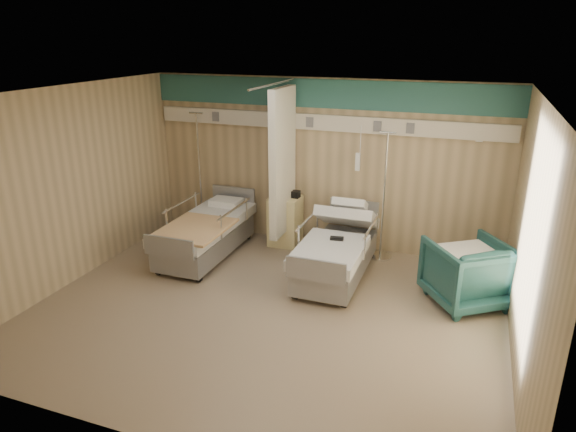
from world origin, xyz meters
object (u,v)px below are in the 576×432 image
Objects in this scene: bed_right at (337,257)px; iv_stand_left at (202,208)px; visitor_armchair at (467,273)px; bedside_cabinet at (285,221)px; iv_stand_right at (381,233)px; bed_left at (206,237)px.

iv_stand_left reaches higher than bed_right.
visitor_armchair is at bearing -14.11° from iv_stand_left.
iv_stand_left is at bearing -49.08° from visitor_armchair.
bedside_cabinet is 1.65m from iv_stand_right.
iv_stand_right is 3.31m from iv_stand_left.
iv_stand_left is at bearing 178.79° from iv_stand_right.
bedside_cabinet is at bearing -54.98° from visitor_armchair.
iv_stand_right is at bearing 18.61° from bed_left.
iv_stand_left is (-2.81, 0.98, 0.13)m from bed_right.
bed_left is 1.39m from bedside_cabinet.
bed_right is at bearing -19.21° from iv_stand_left.
bedside_cabinet is 0.41× the size of iv_stand_right.
iv_stand_right is (-1.35, 1.10, -0.02)m from visitor_armchair.
iv_stand_left is (-0.61, 0.98, 0.13)m from bed_left.
bed_left is 2.54× the size of bedside_cabinet.
iv_stand_left is at bearing 121.94° from bed_left.
iv_stand_right is at bearing -1.21° from iv_stand_left.
iv_stand_left is (-4.66, 1.17, 0.00)m from visitor_armchair.
bed_left is 1.05× the size of iv_stand_right.
bed_right and bed_left have the same top height.
bed_right is 2.21× the size of visitor_armchair.
bedside_cabinet is 1.66m from iv_stand_left.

